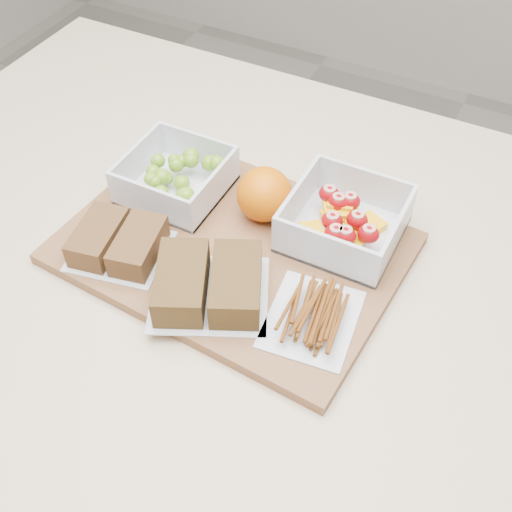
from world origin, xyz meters
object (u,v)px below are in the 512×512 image
object	(u,v)px
sandwich_bag_center	(209,284)
pretzel_bag	(312,313)
sandwich_bag_left	(119,242)
grape_container	(178,177)
fruit_container	(344,222)
orange	(264,194)
cutting_board	(232,248)

from	to	relation	value
sandwich_bag_center	pretzel_bag	world-z (taller)	sandwich_bag_center
sandwich_bag_center	sandwich_bag_left	bearing A→B (deg)	175.93
grape_container	pretzel_bag	bearing A→B (deg)	-25.61
sandwich_bag_left	grape_container	bearing A→B (deg)	88.17
grape_container	fruit_container	bearing A→B (deg)	5.37
grape_container	fruit_container	world-z (taller)	fruit_container
sandwich_bag_left	sandwich_bag_center	xyz separation A→B (m)	(0.14, -0.01, 0.00)
fruit_container	sandwich_bag_center	bearing A→B (deg)	-121.82
orange	sandwich_bag_left	world-z (taller)	orange
sandwich_bag_left	pretzel_bag	distance (m)	0.26
cutting_board	sandwich_bag_left	bearing A→B (deg)	-143.39
cutting_board	grape_container	size ratio (longest dim) A/B	3.24
grape_container	orange	bearing A→B (deg)	4.15
orange	pretzel_bag	xyz separation A→B (m)	(0.13, -0.13, -0.02)
grape_container	fruit_container	xyz separation A→B (m)	(0.24, 0.02, -0.00)
pretzel_bag	sandwich_bag_left	bearing A→B (deg)	-177.32
fruit_container	grape_container	bearing A→B (deg)	-174.63
fruit_container	pretzel_bag	size ratio (longest dim) A/B	1.06
cutting_board	pretzel_bag	xyz separation A→B (m)	(0.14, -0.06, 0.02)
fruit_container	orange	bearing A→B (deg)	-173.20
cutting_board	grape_container	bearing A→B (deg)	157.33
orange	sandwich_bag_left	distance (m)	0.20
cutting_board	sandwich_bag_center	world-z (taller)	sandwich_bag_center
grape_container	pretzel_bag	xyz separation A→B (m)	(0.26, -0.12, -0.01)
sandwich_bag_left	fruit_container	bearing A→B (deg)	33.19
sandwich_bag_left	pretzel_bag	world-z (taller)	sandwich_bag_left
cutting_board	sandwich_bag_center	xyz separation A→B (m)	(0.02, -0.09, 0.03)
cutting_board	pretzel_bag	world-z (taller)	pretzel_bag
fruit_container	pretzel_bag	distance (m)	0.15
cutting_board	sandwich_bag_center	size ratio (longest dim) A/B	2.36
grape_container	pretzel_bag	distance (m)	0.28
orange	pretzel_bag	world-z (taller)	orange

